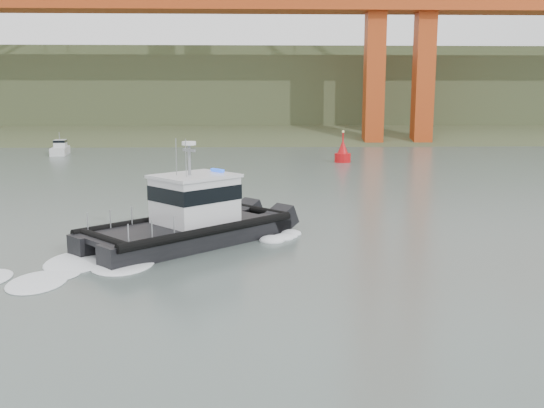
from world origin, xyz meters
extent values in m
plane|color=#46534E|center=(0.00, 0.00, 0.00)|extent=(400.00, 400.00, 0.00)
cube|color=#3E4C2B|center=(0.00, 92.00, 0.00)|extent=(500.00, 44.72, 16.25)
cube|color=#3E4C2B|center=(0.00, 120.00, 6.00)|extent=(500.00, 70.00, 18.00)
cube|color=#3E4C2B|center=(0.00, 145.00, 11.00)|extent=(500.00, 60.00, 16.00)
cube|color=#AF3D15|center=(0.00, 75.00, 22.00)|extent=(260.00, 6.00, 2.20)
cube|color=black|center=(-6.20, 9.51, 0.45)|extent=(9.59, 9.01, 1.28)
cube|color=black|center=(-4.24, 7.38, 0.45)|extent=(9.59, 9.01, 1.28)
cube|color=black|center=(-5.61, 8.08, 0.96)|extent=(10.37, 10.04, 0.27)
cube|color=silver|center=(-4.83, 8.81, 2.32)|extent=(5.01, 4.97, 2.46)
cube|color=black|center=(-4.83, 8.81, 2.76)|extent=(5.10, 5.06, 0.80)
cube|color=silver|center=(-4.83, 8.81, 3.64)|extent=(5.31, 5.27, 0.17)
cylinder|color=gray|center=(-5.06, 8.59, 4.51)|extent=(0.17, 0.17, 1.93)
cylinder|color=white|center=(-5.06, 8.59, 5.42)|extent=(0.75, 0.75, 0.19)
cube|color=silver|center=(-27.84, 59.64, 0.47)|extent=(2.75, 5.92, 1.14)
cube|color=silver|center=(-27.91, 60.10, 1.42)|extent=(1.85, 2.49, 1.14)
cube|color=black|center=(-27.91, 60.10, 1.80)|extent=(1.91, 2.54, 0.33)
cylinder|color=gray|center=(-27.84, 59.64, 2.47)|extent=(0.08, 0.08, 1.14)
cylinder|color=red|center=(9.23, 48.88, 0.43)|extent=(1.94, 1.94, 1.30)
cone|color=red|center=(9.23, 48.88, 1.73)|extent=(1.51, 1.51, 1.94)
cylinder|color=red|center=(9.23, 48.88, 3.02)|extent=(0.17, 0.17, 1.08)
sphere|color=#E5D87F|center=(9.23, 48.88, 3.67)|extent=(0.32, 0.32, 0.32)
camera|label=1|loc=(-1.73, -23.68, 7.90)|focal=40.00mm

